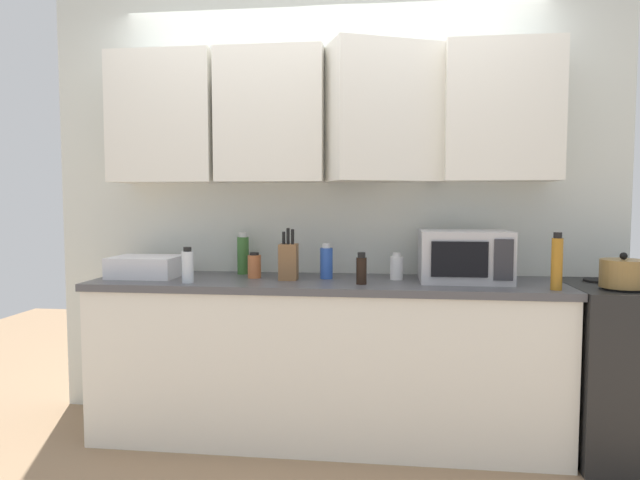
% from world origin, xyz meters
% --- Properties ---
extents(wall_back_with_cabinets, '(3.46, 0.54, 2.60)m').
position_xyz_m(wall_back_with_cabinets, '(0.00, -0.07, 1.58)').
color(wall_back_with_cabinets, silver).
rests_on(wall_back_with_cabinets, ground_plane).
extents(counter_run, '(2.59, 0.63, 0.90)m').
position_xyz_m(counter_run, '(0.00, -0.30, 0.45)').
color(counter_run, white).
rests_on(counter_run, ground_plane).
extents(kettle, '(0.21, 0.21, 0.17)m').
position_xyz_m(kettle, '(1.51, -0.46, 0.98)').
color(kettle, olive).
rests_on(kettle, stove_range).
extents(microwave, '(0.48, 0.37, 0.28)m').
position_xyz_m(microwave, '(0.77, -0.26, 1.04)').
color(microwave, '#B7B7BC').
rests_on(microwave, counter_run).
extents(dish_rack, '(0.38, 0.30, 0.12)m').
position_xyz_m(dish_rack, '(-1.04, -0.30, 0.96)').
color(dish_rack, silver).
rests_on(dish_rack, counter_run).
extents(knife_block, '(0.10, 0.12, 0.29)m').
position_xyz_m(knife_block, '(-0.20, -0.31, 1.00)').
color(knife_block, brown).
rests_on(knife_block, counter_run).
extents(bottle_blue_cleaner, '(0.07, 0.07, 0.20)m').
position_xyz_m(bottle_blue_cleaner, '(0.01, -0.24, 0.99)').
color(bottle_blue_cleaner, '#2D56B7').
rests_on(bottle_blue_cleaner, counter_run).
extents(bottle_green_oil, '(0.07, 0.07, 0.25)m').
position_xyz_m(bottle_green_oil, '(-0.52, -0.11, 1.02)').
color(bottle_green_oil, '#386B2D').
rests_on(bottle_green_oil, counter_run).
extents(bottle_soy_dark, '(0.06, 0.06, 0.17)m').
position_xyz_m(bottle_soy_dark, '(0.21, -0.44, 0.98)').
color(bottle_soy_dark, black).
rests_on(bottle_soy_dark, counter_run).
extents(bottle_spice_jar, '(0.08, 0.08, 0.15)m').
position_xyz_m(bottle_spice_jar, '(-0.41, -0.27, 0.97)').
color(bottle_spice_jar, '#BC6638').
rests_on(bottle_spice_jar, counter_run).
extents(bottle_clear_tall, '(0.06, 0.06, 0.19)m').
position_xyz_m(bottle_clear_tall, '(-0.72, -0.49, 0.99)').
color(bottle_clear_tall, silver).
rests_on(bottle_clear_tall, counter_run).
extents(bottle_amber_vinegar, '(0.05, 0.05, 0.29)m').
position_xyz_m(bottle_amber_vinegar, '(1.18, -0.51, 1.04)').
color(bottle_amber_vinegar, '#AD701E').
rests_on(bottle_amber_vinegar, counter_run).
extents(bottle_white_jar, '(0.07, 0.07, 0.15)m').
position_xyz_m(bottle_white_jar, '(0.40, -0.24, 0.97)').
color(bottle_white_jar, white).
rests_on(bottle_white_jar, counter_run).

